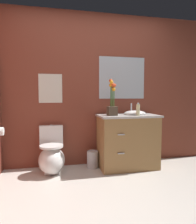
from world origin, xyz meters
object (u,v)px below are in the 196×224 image
object	(u,v)px
wall_poster	(50,88)
wall_mirror	(122,78)
toilet	(52,156)
flower_vase	(112,102)
soap_bottle	(138,110)
vanity_cabinet	(128,140)
trash_bin	(93,159)

from	to	relation	value
wall_poster	wall_mirror	distance (m)	1.20
toilet	wall_mirror	xyz separation A→B (m)	(1.19, 0.27, 1.21)
flower_vase	soap_bottle	world-z (taller)	flower_vase
vanity_cabinet	wall_mirror	xyz separation A→B (m)	(-0.00, 0.29, 1.01)
flower_vase	wall_poster	xyz separation A→B (m)	(-0.91, 0.35, 0.21)
toilet	trash_bin	xyz separation A→B (m)	(0.64, 0.07, -0.11)
flower_vase	trash_bin	distance (m)	0.97
wall_poster	wall_mirror	world-z (taller)	wall_mirror
soap_bottle	wall_poster	xyz separation A→B (m)	(-1.30, 0.43, 0.33)
vanity_cabinet	flower_vase	world-z (taller)	flower_vase
wall_mirror	vanity_cabinet	bearing A→B (deg)	-89.46
trash_bin	wall_poster	world-z (taller)	wall_poster
vanity_cabinet	wall_mirror	size ratio (longest dim) A/B	1.28
vanity_cabinet	toilet	bearing A→B (deg)	178.73
soap_bottle	vanity_cabinet	bearing A→B (deg)	129.40
wall_mirror	trash_bin	bearing A→B (deg)	-160.39
flower_vase	wall_mirror	world-z (taller)	wall_mirror
flower_vase	trash_bin	world-z (taller)	flower_vase
toilet	soap_bottle	bearing A→B (deg)	-7.05
flower_vase	soap_bottle	size ratio (longest dim) A/B	2.82
toilet	trash_bin	size ratio (longest dim) A/B	2.54
wall_poster	soap_bottle	bearing A→B (deg)	-18.22
flower_vase	vanity_cabinet	bearing A→B (deg)	10.81
toilet	flower_vase	size ratio (longest dim) A/B	1.24
toilet	flower_vase	distance (m)	1.22
toilet	wall_mirror	distance (m)	1.71
flower_vase	soap_bottle	bearing A→B (deg)	-11.89
soap_bottle	wall_mirror	xyz separation A→B (m)	(-0.11, 0.43, 0.51)
trash_bin	wall_poster	bearing A→B (deg)	162.93
soap_bottle	wall_mirror	distance (m)	0.68
toilet	wall_poster	bearing A→B (deg)	90.00
toilet	soap_bottle	size ratio (longest dim) A/B	3.51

